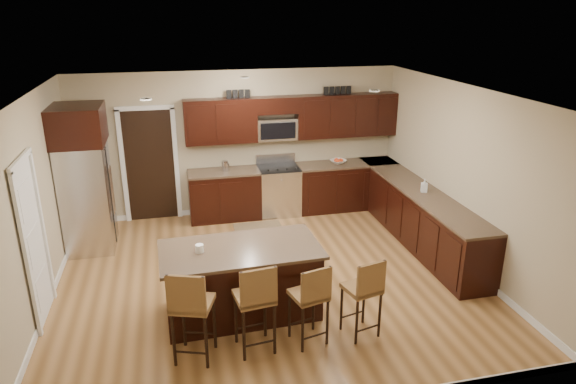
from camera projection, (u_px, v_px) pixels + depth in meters
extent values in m
plane|color=olive|center=(268.00, 278.00, 7.53)|extent=(6.00, 6.00, 0.00)
plane|color=silver|center=(266.00, 93.00, 6.62)|extent=(6.00, 6.00, 0.00)
plane|color=tan|center=(239.00, 143.00, 9.59)|extent=(6.00, 0.00, 6.00)
plane|color=tan|center=(33.00, 210.00, 6.43)|extent=(0.00, 5.50, 5.50)
plane|color=tan|center=(463.00, 176.00, 7.71)|extent=(0.00, 5.50, 5.50)
cube|color=black|center=(225.00, 196.00, 9.55)|extent=(1.30, 0.60, 0.88)
cube|color=black|center=(346.00, 186.00, 10.06)|extent=(1.94, 0.60, 0.88)
cube|color=black|center=(424.00, 222.00, 8.39)|extent=(0.60, 3.35, 0.88)
cube|color=brown|center=(224.00, 172.00, 9.40)|extent=(1.30, 0.63, 0.04)
cube|color=brown|center=(347.00, 164.00, 9.90)|extent=(1.94, 0.63, 0.04)
cube|color=brown|center=(427.00, 195.00, 8.24)|extent=(0.63, 3.35, 0.04)
cube|color=black|center=(221.00, 121.00, 9.21)|extent=(1.30, 0.33, 0.80)
cube|color=black|center=(346.00, 115.00, 9.72)|extent=(1.94, 0.33, 0.80)
cube|color=black|center=(276.00, 105.00, 9.34)|extent=(0.76, 0.33, 0.30)
cube|color=silver|center=(279.00, 191.00, 9.77)|extent=(0.76, 0.64, 0.90)
cube|color=black|center=(278.00, 168.00, 9.61)|extent=(0.76, 0.60, 0.03)
cube|color=black|center=(282.00, 196.00, 9.49)|extent=(0.65, 0.01, 0.45)
cube|color=silver|center=(275.00, 158.00, 9.82)|extent=(0.76, 0.05, 0.18)
cube|color=silver|center=(276.00, 129.00, 9.51)|extent=(0.76, 0.31, 0.40)
cube|color=black|center=(150.00, 166.00, 9.34)|extent=(0.85, 0.03, 2.06)
cube|color=white|center=(33.00, 244.00, 6.28)|extent=(0.03, 0.80, 2.04)
cube|color=black|center=(241.00, 282.00, 6.55)|extent=(1.92, 1.01, 0.88)
cube|color=brown|center=(240.00, 249.00, 6.39)|extent=(2.03, 1.12, 0.04)
cube|color=black|center=(242.00, 309.00, 6.68)|extent=(1.84, 0.93, 0.09)
cube|color=brown|center=(193.00, 304.00, 5.61)|extent=(0.54, 0.54, 0.06)
cube|color=brown|center=(186.00, 295.00, 5.36)|extent=(0.41, 0.18, 0.45)
cylinder|color=black|center=(179.00, 343.00, 5.53)|extent=(0.04, 0.04, 0.66)
cylinder|color=black|center=(212.00, 339.00, 5.61)|extent=(0.04, 0.04, 0.66)
cylinder|color=black|center=(178.00, 324.00, 5.86)|extent=(0.04, 0.04, 0.66)
cylinder|color=black|center=(210.00, 320.00, 5.94)|extent=(0.04, 0.04, 0.66)
cube|color=brown|center=(254.00, 297.00, 5.76)|extent=(0.47, 0.47, 0.06)
cube|color=brown|center=(259.00, 288.00, 5.52)|extent=(0.42, 0.09, 0.45)
cylinder|color=black|center=(242.00, 335.00, 5.68)|extent=(0.04, 0.04, 0.65)
cylinder|color=black|center=(273.00, 331.00, 5.76)|extent=(0.04, 0.04, 0.65)
cylinder|color=black|center=(237.00, 317.00, 6.01)|extent=(0.04, 0.04, 0.65)
cylinder|color=black|center=(267.00, 313.00, 6.08)|extent=(0.04, 0.04, 0.65)
cube|color=brown|center=(309.00, 295.00, 5.92)|extent=(0.46, 0.46, 0.05)
cube|color=brown|center=(316.00, 286.00, 5.70)|extent=(0.38, 0.13, 0.41)
cylinder|color=black|center=(298.00, 329.00, 5.84)|extent=(0.03, 0.03, 0.59)
cylinder|color=black|center=(326.00, 325.00, 5.91)|extent=(0.03, 0.03, 0.59)
cylinder|color=black|center=(291.00, 313.00, 6.14)|extent=(0.03, 0.03, 0.59)
cylinder|color=black|center=(318.00, 309.00, 6.21)|extent=(0.03, 0.03, 0.59)
cube|color=silver|center=(87.00, 197.00, 8.22)|extent=(0.72, 0.88, 1.76)
cube|color=black|center=(111.00, 195.00, 8.30)|extent=(0.01, 0.02, 1.67)
cylinder|color=silver|center=(112.00, 192.00, 8.20)|extent=(0.02, 0.02, 0.78)
cylinder|color=silver|center=(113.00, 188.00, 8.35)|extent=(0.02, 0.02, 0.78)
cube|color=black|center=(77.00, 125.00, 7.83)|extent=(0.78, 0.94, 0.59)
cube|color=brown|center=(258.00, 228.00, 9.22)|extent=(0.87, 0.58, 0.01)
imported|color=silver|center=(338.00, 162.00, 9.85)|extent=(0.37, 0.37, 0.07)
imported|color=#B2B2B2|center=(424.00, 185.00, 8.30)|extent=(0.13, 0.13, 0.22)
cylinder|color=silver|center=(225.00, 166.00, 9.36)|extent=(0.12, 0.12, 0.19)
cylinder|color=silver|center=(226.00, 167.00, 9.38)|extent=(0.11, 0.11, 0.15)
cylinder|color=white|center=(200.00, 248.00, 6.26)|extent=(0.10, 0.10, 0.10)
cube|color=brown|center=(362.00, 288.00, 6.05)|extent=(0.46, 0.46, 0.05)
cube|color=brown|center=(371.00, 280.00, 5.84)|extent=(0.38, 0.13, 0.41)
cylinder|color=black|center=(352.00, 321.00, 5.98)|extent=(0.03, 0.03, 0.59)
cylinder|color=black|center=(378.00, 318.00, 6.05)|extent=(0.03, 0.03, 0.59)
cylinder|color=black|center=(343.00, 306.00, 6.28)|extent=(0.03, 0.03, 0.59)
cylinder|color=black|center=(368.00, 303.00, 6.35)|extent=(0.03, 0.03, 0.59)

